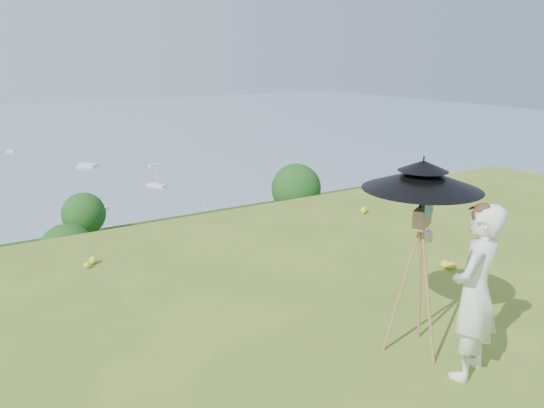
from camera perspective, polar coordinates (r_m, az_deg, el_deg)
shoreline_tier at (r=86.90m, az=-24.32°, el=-12.49°), size 170.00×28.00×8.00m
slope_trees at (r=41.97m, az=-20.04°, el=-10.78°), size 110.00×50.00×6.00m
harbor_town at (r=84.17m, az=-24.82°, el=-8.57°), size 110.00×22.00×5.00m
painter at (r=5.47m, az=20.98°, el=-8.86°), size 0.75×0.61×1.76m
field_easel at (r=5.72m, az=15.39°, el=-7.39°), size 0.89×0.89×1.74m
sun_umbrella at (r=5.45m, az=15.77°, el=1.45°), size 1.60×1.60×0.68m
painter_cap at (r=5.19m, az=21.87°, el=-0.48°), size 0.28×0.30×0.10m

